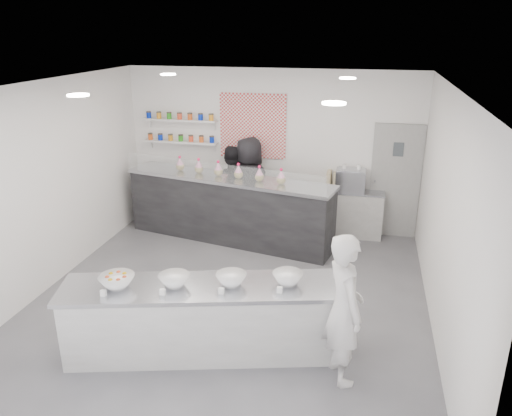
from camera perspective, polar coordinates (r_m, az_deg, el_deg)
The scene contains 26 objects.
floor at distance 7.27m, azimuth -3.02°, elevation -10.51°, with size 6.00×6.00×0.00m, color #515156.
ceiling at distance 6.30m, azimuth -3.52°, elevation 13.70°, with size 6.00×6.00×0.00m, color white.
back_wall at distance 9.44m, azimuth 1.75°, elevation 6.60°, with size 5.50×5.50×0.00m, color white.
left_wall at distance 7.82m, azimuth -23.03°, elevation 2.13°, with size 6.00×6.00×0.00m, color white.
right_wall at distance 6.48m, azimuth 20.85°, elevation -1.10°, with size 6.00×6.00×0.00m, color white.
back_door at distance 9.38m, azimuth 15.62°, elevation 2.93°, with size 0.88×0.04×2.10m, color gray.
pattern_panel at distance 9.39m, azimuth -0.38°, elevation 9.35°, with size 1.25×0.03×1.20m, color red.
jar_shelf_lower at distance 9.80m, azimuth -8.54°, elevation 7.49°, with size 1.45×0.22×0.04m, color silver.
jar_shelf_upper at distance 9.72m, azimuth -8.67°, elevation 9.91°, with size 1.45×0.22×0.04m, color silver.
preserve_jars at distance 9.73m, azimuth -8.67°, elevation 9.08°, with size 1.45×0.10×0.56m, color #D5571C, non-canonical shape.
downlight_0 at distance 5.96m, azimuth -19.67°, elevation 12.06°, with size 0.24×0.24×0.02m, color white.
downlight_1 at distance 5.08m, azimuth 8.90°, elevation 11.75°, with size 0.24×0.24×0.02m, color white.
downlight_2 at distance 8.27m, azimuth -10.00°, elevation 14.81°, with size 0.24×0.24×0.02m, color white.
downlight_3 at distance 7.66m, azimuth 10.43°, elevation 14.39°, with size 0.24×0.24×0.02m, color white.
prep_counter at distance 6.05m, azimuth -5.92°, elevation -12.53°, with size 3.28×0.74×0.89m, color #A2A29D.
back_bar at distance 9.00m, azimuth -3.10°, elevation -0.10°, with size 3.86×0.71×1.20m, color black.
sneeze_guard at distance 8.48m, azimuth -4.26°, elevation 4.01°, with size 3.80×0.02×0.33m, color white.
espresso_ledge at distance 9.38m, azimuth 10.75°, elevation -0.65°, with size 1.17×0.37×0.87m, color #A2A29D.
espresso_machine at distance 9.18m, azimuth 10.76°, elevation 3.09°, with size 0.53×0.36×0.40m, color #93969E.
cup_stacks at distance 9.20m, azimuth 8.67°, elevation 3.04°, with size 0.25×0.24×0.33m, color tan, non-canonical shape.
prep_bowls at distance 5.79m, azimuth -6.10°, elevation -8.19°, with size 2.31×0.46×0.14m, color white, non-canonical shape.
label_cards at distance 5.45m, azimuth -9.01°, elevation -10.67°, with size 2.01×0.04×0.07m, color white, non-canonical shape.
cookie_bags at distance 8.77m, azimuth -3.19°, elevation 4.40°, with size 2.15×0.15×0.27m, color pink, non-canonical shape.
woman_prep at distance 5.50m, azimuth 10.02°, elevation -11.28°, with size 0.63×0.41×1.72m, color silver.
staff_left at distance 9.40m, azimuth -2.82°, elevation 2.23°, with size 0.80×0.62×1.64m, color black.
staff_right at distance 9.29m, azimuth -0.78°, elevation 2.60°, with size 0.89×0.58×1.82m, color black.
Camera 1 is at (1.75, -6.01, 3.69)m, focal length 35.00 mm.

